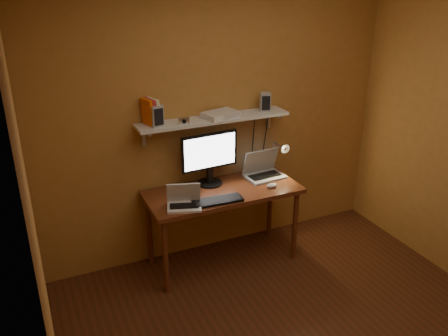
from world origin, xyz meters
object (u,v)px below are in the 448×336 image
speaker_left (156,116)px  shelf_camera (184,121)px  desk (223,198)px  desk_lamp (280,153)px  wall_shelf (214,119)px  mouse (272,185)px  laptop (263,169)px  router (221,115)px  monitor (210,156)px  netbook (184,200)px  keyboard (217,201)px  speaker_right (265,102)px

speaker_left → shelf_camera: 0.24m
desk → shelf_camera: (-0.30, 0.13, 0.74)m
desk_lamp → shelf_camera: (-0.96, 0.00, 0.44)m
wall_shelf → mouse: size_ratio=13.89×
laptop → desk_lamp: bearing=-3.3°
speaker_left → router: speaker_left is taller
monitor → netbook: (-0.37, -0.33, -0.22)m
netbook → desk_lamp: 1.13m
speaker_left → monitor: bearing=-10.7°
router → desk_lamp: bearing=-5.0°
wall_shelf → speaker_left: bearing=-178.0°
monitor → router: bearing=0.9°
monitor → wall_shelf: bearing=20.5°
laptop → monitor: bearing=171.4°
desk → netbook: bearing=-159.9°
netbook → keyboard: size_ratio=0.75×
laptop → desk_lamp: size_ratio=1.00×
desk → desk_lamp: (0.66, 0.13, 0.29)m
keyboard → speaker_left: size_ratio=2.41×
mouse → speaker_left: size_ratio=0.55×
speaker_left → speaker_right: size_ratio=1.08×
monitor → netbook: 0.54m
desk → laptop: bearing=14.7°
wall_shelf → mouse: (0.43, -0.33, -0.59)m
mouse → router: size_ratio=0.33×
router → mouse: bearing=-40.0°
mouse → desk_lamp: (0.23, 0.26, 0.19)m
desk → mouse: mouse is taller
speaker_right → laptop: bearing=-100.2°
desk → shelf_camera: size_ratio=14.38×
desk_lamp → shelf_camera: bearing=179.7°
laptop → wall_shelf: bearing=167.9°
desk → speaker_right: speaker_right is taller
netbook → desk_lamp: bearing=32.9°
desk → desk_lamp: 0.73m
wall_shelf → netbook: wall_shelf is taller
keyboard → router: 0.77m
wall_shelf → keyboard: 0.73m
monitor → mouse: size_ratio=5.41×
laptop → speaker_left: 1.20m
wall_shelf → speaker_left: 0.54m
wall_shelf → router: router is taller
keyboard → mouse: size_ratio=4.34×
laptop → shelf_camera: (-0.78, 0.01, 0.58)m
wall_shelf → router: (0.06, -0.02, 0.04)m
wall_shelf → netbook: bearing=-140.7°
desk → netbook: size_ratio=4.24×
speaker_right → shelf_camera: speaker_right is taller
speaker_right → router: size_ratio=0.55×
shelf_camera → wall_shelf: bearing=11.8°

